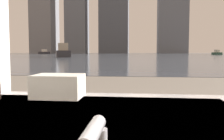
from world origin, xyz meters
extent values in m
cube|color=white|center=(0.00, 0.40, 0.49)|extent=(1.37, 1.01, 0.04)
cylinder|color=silver|center=(0.17, 0.20, 0.53)|extent=(0.04, 0.04, 0.04)
cylinder|color=silver|center=(0.17, 0.12, 0.57)|extent=(0.04, 0.17, 0.04)
cube|color=silver|center=(-0.14, 0.86, 0.53)|extent=(0.25, 0.19, 0.04)
cube|color=silver|center=(-0.14, 0.86, 0.57)|extent=(0.25, 0.19, 0.04)
cube|color=silver|center=(-0.14, 0.86, 0.61)|extent=(0.25, 0.19, 0.04)
cube|color=slate|center=(0.00, 62.00, 0.01)|extent=(180.00, 110.00, 0.01)
cube|color=#2D2D33|center=(-30.13, 77.70, 0.37)|extent=(2.78, 4.30, 0.71)
cube|color=silver|center=(-30.13, 77.70, 1.13)|extent=(1.50, 1.79, 0.81)
cube|color=#335647|center=(19.29, 63.06, 0.30)|extent=(1.70, 3.44, 0.58)
cube|color=silver|center=(19.29, 63.06, 0.92)|extent=(1.03, 1.36, 0.66)
cube|color=#2D2D33|center=(-10.04, 32.91, 0.45)|extent=(3.39, 5.37, 0.89)
cube|color=#B2A893|center=(-10.04, 32.91, 1.41)|extent=(1.85, 2.23, 1.02)
cube|color=#4C515B|center=(-11.34, 118.00, 19.42)|extent=(13.33, 11.76, 38.83)
camera|label=1|loc=(0.27, -0.40, 0.74)|focal=40.00mm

